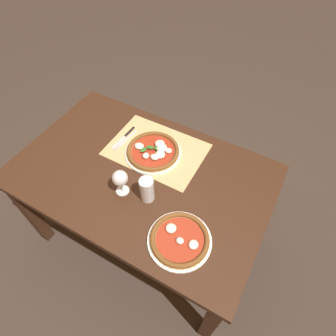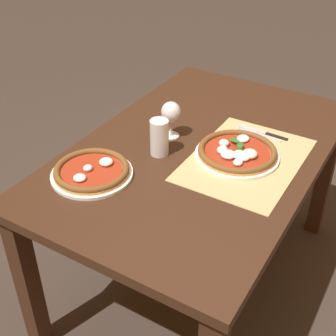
{
  "view_description": "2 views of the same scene",
  "coord_description": "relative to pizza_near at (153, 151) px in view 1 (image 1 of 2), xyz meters",
  "views": [
    {
      "loc": [
        -0.59,
        0.75,
        1.97
      ],
      "look_at": [
        -0.15,
        -0.04,
        0.83
      ],
      "focal_mm": 30.0,
      "sensor_mm": 36.0,
      "label": 1
    },
    {
      "loc": [
        -1.42,
        -0.7,
        1.73
      ],
      "look_at": [
        -0.23,
        0.01,
        0.78
      ],
      "focal_mm": 50.0,
      "sensor_mm": 36.0,
      "label": 2
    }
  ],
  "objects": [
    {
      "name": "ground_plane",
      "position": [
        -0.01,
        0.15,
        -0.76
      ],
      "size": [
        24.0,
        24.0,
        0.0
      ],
      "primitive_type": "plane",
      "color": "#382D26"
    },
    {
      "name": "dining_table",
      "position": [
        -0.01,
        0.15,
        -0.12
      ],
      "size": [
        1.41,
        0.9,
        0.74
      ],
      "color": "#382114",
      "rests_on": "ground"
    },
    {
      "name": "paper_placemat",
      "position": [
        0.0,
        -0.04,
        -0.02
      ],
      "size": [
        0.55,
        0.39,
        0.0
      ],
      "primitive_type": "cube",
      "color": "tan",
      "rests_on": "dining_table"
    },
    {
      "name": "pizza_near",
      "position": [
        0.0,
        0.0,
        0.0
      ],
      "size": [
        0.32,
        0.32,
        0.05
      ],
      "color": "white",
      "rests_on": "paper_placemat"
    },
    {
      "name": "pizza_far",
      "position": [
        -0.38,
        0.4,
        -0.0
      ],
      "size": [
        0.3,
        0.3,
        0.05
      ],
      "color": "white",
      "rests_on": "dining_table"
    },
    {
      "name": "wine_glass",
      "position": [
        0.01,
        0.3,
        0.08
      ],
      "size": [
        0.08,
        0.08,
        0.16
      ],
      "color": "silver",
      "rests_on": "dining_table"
    },
    {
      "name": "pint_glass",
      "position": [
        -0.13,
        0.27,
        0.05
      ],
      "size": [
        0.07,
        0.07,
        0.15
      ],
      "color": "silver",
      "rests_on": "dining_table"
    },
    {
      "name": "fork",
      "position": [
        0.2,
        -0.01,
        -0.02
      ],
      "size": [
        0.04,
        0.2,
        0.0
      ],
      "color": "#B7B7BC",
      "rests_on": "paper_placemat"
    },
    {
      "name": "knife",
      "position": [
        0.22,
        -0.02,
        -0.02
      ],
      "size": [
        0.03,
        0.22,
        0.01
      ],
      "color": "black",
      "rests_on": "paper_placemat"
    }
  ]
}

